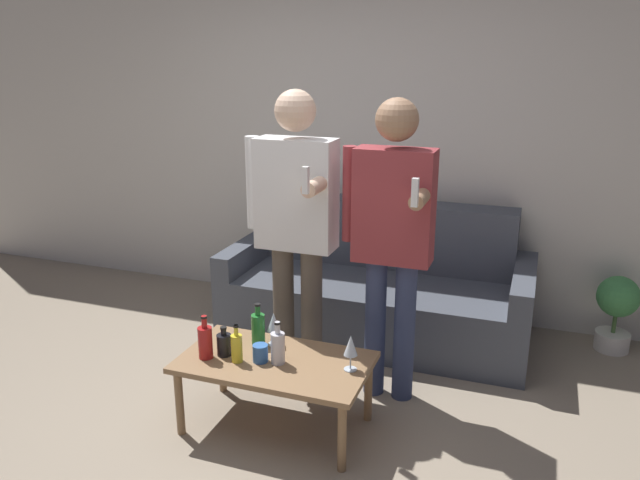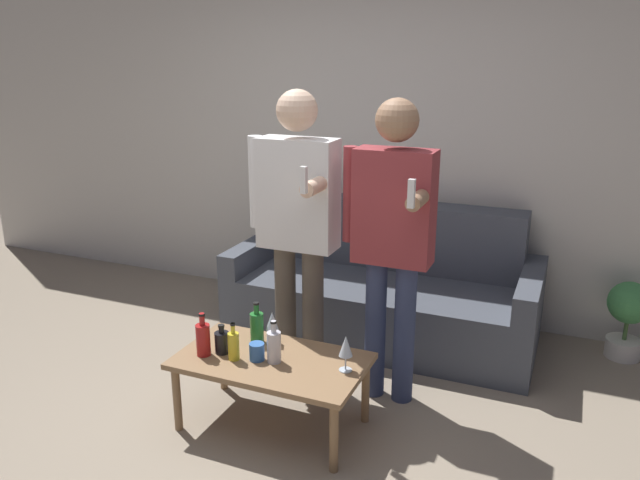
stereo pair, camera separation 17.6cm
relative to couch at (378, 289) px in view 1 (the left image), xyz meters
name	(u,v)px [view 1 (the left image)]	position (x,y,z in m)	size (l,w,h in m)	color
ground_plane	(242,450)	(-0.28, -1.62, -0.32)	(16.00, 16.00, 0.00)	gray
wall_back	(362,135)	(-0.28, 0.48, 1.03)	(8.00, 0.06, 2.70)	silver
couch	(378,289)	(0.00, 0.00, 0.00)	(2.11, 0.90, 0.91)	#474C56
coffee_table	(275,367)	(-0.20, -1.36, 0.04)	(1.00, 0.57, 0.40)	#8E6B47
bottle_orange	(205,341)	(-0.55, -1.47, 0.18)	(0.08, 0.08, 0.24)	#B21E1E
bottle_green	(237,347)	(-0.38, -1.45, 0.16)	(0.06, 0.06, 0.21)	yellow
bottle_dark	(278,347)	(-0.17, -1.39, 0.17)	(0.07, 0.07, 0.23)	silver
bottle_yellow	(224,344)	(-0.47, -1.41, 0.15)	(0.08, 0.08, 0.16)	black
bottle_red	(258,328)	(-0.36, -1.22, 0.18)	(0.08, 0.08, 0.24)	#23752D
wine_glass_near	(274,323)	(-0.28, -1.20, 0.21)	(0.07, 0.07, 0.19)	silver
wine_glass_far	(351,346)	(0.21, -1.33, 0.21)	(0.07, 0.07, 0.19)	silver
cup_on_table	(260,353)	(-0.26, -1.41, 0.13)	(0.08, 0.08, 0.09)	#3366B2
person_standing_left	(295,217)	(-0.29, -0.83, 0.71)	(0.54, 0.45, 1.76)	brown
person_standing_right	(392,229)	(0.28, -0.83, 0.70)	(0.51, 0.44, 1.73)	navy
potted_plant	(617,307)	(1.59, 0.25, -0.01)	(0.28, 0.28, 0.53)	silver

